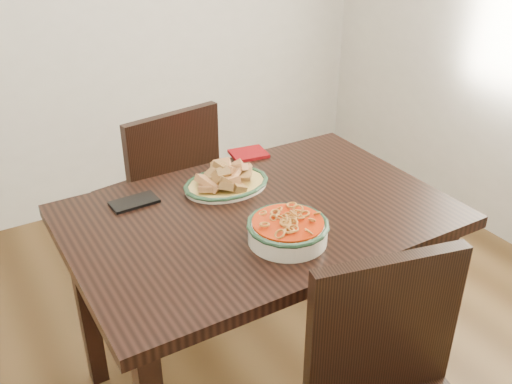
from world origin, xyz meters
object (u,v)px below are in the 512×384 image
dining_table (259,237)px  smartphone (134,202)px  fish_plate (226,176)px  noodle_bowl (288,228)px  chair_far (164,192)px

dining_table → smartphone: smartphone is taller
dining_table → smartphone: (-0.33, 0.25, 0.10)m
fish_plate → noodle_bowl: size_ratio=1.22×
fish_plate → dining_table: bearing=-86.3°
fish_plate → noodle_bowl: bearing=-90.7°
dining_table → chair_far: chair_far is taller
dining_table → chair_far: 0.74m
chair_far → noodle_bowl: chair_far is taller
dining_table → chair_far: bearing=93.9°
noodle_bowl → chair_far: bearing=92.0°
chair_far → fish_plate: bearing=85.2°
chair_far → noodle_bowl: bearing=83.2°
fish_plate → noodle_bowl: fish_plate is taller
dining_table → chair_far: (-0.05, 0.72, -0.15)m
dining_table → noodle_bowl: noodle_bowl is taller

